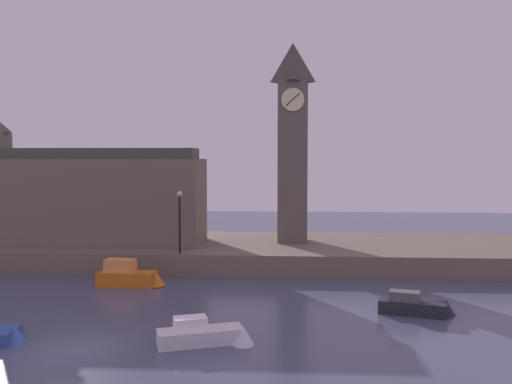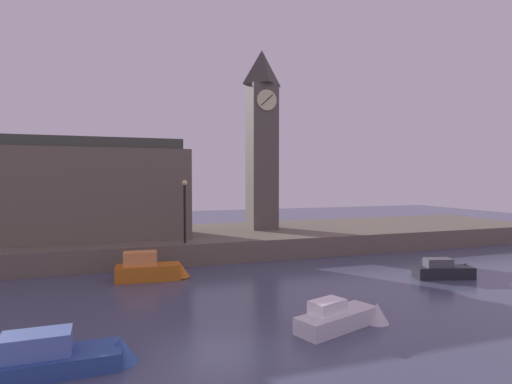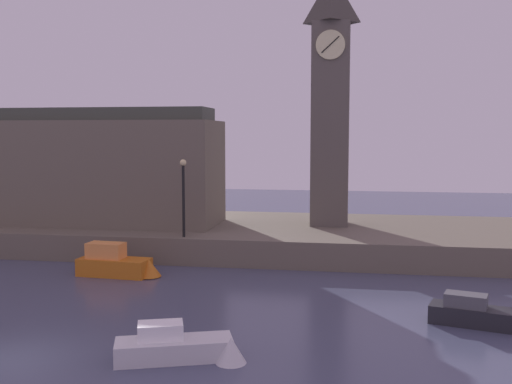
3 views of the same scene
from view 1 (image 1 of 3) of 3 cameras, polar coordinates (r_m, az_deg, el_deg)
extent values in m
plane|color=#474C66|center=(25.04, -18.22, -15.27)|extent=(120.00, 120.00, 0.00)
cube|color=#6B6051|center=(43.53, -8.36, -6.10)|extent=(70.00, 12.00, 1.50)
cube|color=#5B544C|center=(42.54, 3.83, 3.10)|extent=(2.27, 2.27, 12.37)
cylinder|color=beige|center=(41.57, 3.87, 9.62)|extent=(1.73, 0.12, 1.73)
cube|color=black|center=(41.50, 3.87, 9.63)|extent=(1.06, 0.04, 0.97)
pyramid|color=#403A35|center=(43.17, 3.88, 13.35)|extent=(2.50, 2.50, 3.01)
cube|color=#6B6051|center=(43.82, -16.81, -0.89)|extent=(17.11, 5.34, 6.47)
cube|color=#42473D|center=(43.70, -16.90, 3.87)|extent=(16.25, 3.20, 0.80)
cylinder|color=black|center=(37.65, -7.98, -3.43)|extent=(0.16, 0.16, 3.92)
sphere|color=#F2E099|center=(37.45, -8.01, -0.18)|extent=(0.36, 0.36, 0.36)
cube|color=silver|center=(24.44, -5.81, -14.78)|extent=(3.88, 2.35, 0.65)
cube|color=white|center=(24.34, -6.88, -13.42)|extent=(1.62, 1.26, 0.51)
cone|color=silver|center=(24.21, -1.36, -14.86)|extent=(1.38, 1.38, 0.92)
cube|color=orange|center=(35.66, -13.31, -8.80)|extent=(3.72, 1.70, 0.89)
cube|color=#FF9947|center=(35.62, -14.00, -7.45)|extent=(1.93, 1.13, 0.79)
cone|color=orange|center=(35.17, -10.46, -8.86)|extent=(1.37, 1.37, 0.90)
cube|color=#232328|center=(29.72, 16.04, -11.53)|extent=(3.56, 2.06, 0.69)
cube|color=#515156|center=(29.49, 15.28, -10.45)|extent=(1.68, 1.21, 0.50)
cone|color=#232328|center=(30.11, 19.23, -11.33)|extent=(1.30, 1.30, 0.84)
cone|color=#2D4C93|center=(26.65, -23.97, -13.55)|extent=(1.45, 1.45, 0.98)
camera|label=2|loc=(15.11, -50.63, -5.58)|focal=29.18mm
camera|label=3|loc=(5.59, 21.85, -6.02)|focal=41.87mm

